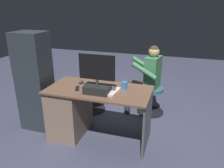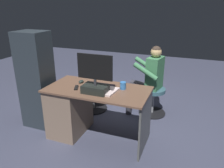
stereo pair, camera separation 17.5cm
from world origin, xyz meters
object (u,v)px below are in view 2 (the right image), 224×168
object	(u,v)px
teddy_bear	(93,77)
desk	(75,108)
office_chair_teddy	(93,95)
visitor_chair	(153,98)
computer_mouse	(81,82)
tv_remote	(76,88)
keyboard	(99,85)
cup	(123,86)
monitor	(95,81)
person	(149,76)

from	to	relation	value
teddy_bear	desk	bearing A→B (deg)	96.25
office_chair_teddy	visitor_chair	world-z (taller)	same
computer_mouse	desk	bearing A→B (deg)	69.25
computer_mouse	office_chair_teddy	bearing A→B (deg)	-78.32
desk	tv_remote	world-z (taller)	tv_remote
keyboard	computer_mouse	bearing A→B (deg)	-3.18
computer_mouse	cup	size ratio (longest dim) A/B	0.97
office_chair_teddy	teddy_bear	xyz separation A→B (m)	(0.00, -0.01, 0.34)
teddy_bear	visitor_chair	bearing A→B (deg)	-168.69
keyboard	office_chair_teddy	world-z (taller)	keyboard
computer_mouse	monitor	bearing A→B (deg)	143.41
visitor_chair	office_chair_teddy	bearing A→B (deg)	11.89
tv_remote	visitor_chair	xyz separation A→B (m)	(-0.85, -1.07, -0.47)
tv_remote	teddy_bear	bearing A→B (deg)	-101.57
monitor	person	world-z (taller)	monitor
keyboard	teddy_bear	world-z (taller)	teddy_bear
visitor_chair	person	xyz separation A→B (m)	(0.09, 0.02, 0.40)
cup	visitor_chair	size ratio (longest dim) A/B	0.21
tv_remote	office_chair_teddy	bearing A→B (deg)	-101.43
monitor	tv_remote	xyz separation A→B (m)	(0.30, -0.05, -0.15)
tv_remote	office_chair_teddy	world-z (taller)	tv_remote
desk	keyboard	bearing A→B (deg)	-162.02
person	monitor	bearing A→B (deg)	67.58
computer_mouse	cup	distance (m)	0.64
office_chair_teddy	keyboard	bearing A→B (deg)	122.69
keyboard	visitor_chair	distance (m)	1.16
monitor	cup	bearing A→B (deg)	-139.97
cup	visitor_chair	xyz separation A→B (m)	(-0.26, -0.87, -0.51)
computer_mouse	person	distance (m)	1.16
cup	visitor_chair	bearing A→B (deg)	-106.42
monitor	person	bearing A→B (deg)	-112.42
monitor	cup	world-z (taller)	monitor
tv_remote	visitor_chair	bearing A→B (deg)	-151.46
tv_remote	person	xyz separation A→B (m)	(-0.76, -1.05, -0.07)
monitor	cup	distance (m)	0.39
desk	tv_remote	size ratio (longest dim) A/B	9.18
desk	computer_mouse	world-z (taller)	computer_mouse
teddy_bear	cup	bearing A→B (deg)	138.91
computer_mouse	person	world-z (taller)	person
tv_remote	office_chair_teddy	distance (m)	1.00
keyboard	person	xyz separation A→B (m)	(-0.51, -0.85, -0.07)
cup	office_chair_teddy	size ratio (longest dim) A/B	0.20
desk	teddy_bear	distance (m)	0.81
desk	visitor_chair	bearing A→B (deg)	-133.68
computer_mouse	tv_remote	size ratio (longest dim) A/B	0.64
desk	cup	world-z (taller)	cup
keyboard	cup	distance (m)	0.35
tv_remote	visitor_chair	distance (m)	1.45
desk	visitor_chair	size ratio (longest dim) A/B	2.93
computer_mouse	person	bearing A→B (deg)	-133.61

